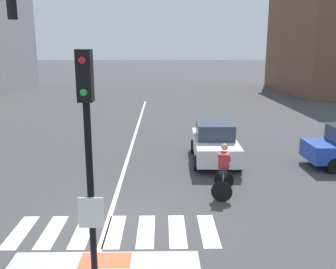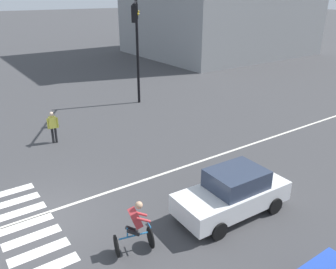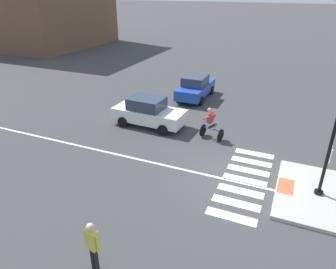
% 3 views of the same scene
% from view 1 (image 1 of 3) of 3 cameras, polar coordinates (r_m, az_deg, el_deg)
% --- Properties ---
extents(ground_plane, '(300.00, 300.00, 0.00)m').
position_cam_1_polar(ground_plane, '(10.33, -7.99, -13.71)').
color(ground_plane, '#3D3D3F').
extents(tactile_pad_front, '(1.10, 0.60, 0.01)m').
position_cam_1_polar(tactile_pad_front, '(8.59, -9.65, -18.58)').
color(tactile_pad_front, '#DB5B38').
rests_on(tactile_pad_front, traffic_island).
extents(signal_pole, '(0.44, 0.38, 4.48)m').
position_cam_1_polar(signal_pole, '(6.41, -12.12, -3.37)').
color(signal_pole, black).
rests_on(signal_pole, traffic_island).
extents(crosswalk_stripe_a, '(0.44, 1.80, 0.01)m').
position_cam_1_polar(crosswalk_stripe_a, '(10.62, -21.84, -13.77)').
color(crosswalk_stripe_a, silver).
rests_on(crosswalk_stripe_a, ground).
extents(crosswalk_stripe_b, '(0.44, 1.80, 0.01)m').
position_cam_1_polar(crosswalk_stripe_b, '(10.36, -17.49, -14.10)').
color(crosswalk_stripe_b, silver).
rests_on(crosswalk_stripe_b, ground).
extents(crosswalk_stripe_c, '(0.44, 1.80, 0.01)m').
position_cam_1_polar(crosswalk_stripe_c, '(10.17, -12.94, -14.36)').
color(crosswalk_stripe_c, silver).
rests_on(crosswalk_stripe_c, ground).
extents(crosswalk_stripe_d, '(0.44, 1.80, 0.01)m').
position_cam_1_polar(crosswalk_stripe_d, '(10.03, -8.23, -14.54)').
color(crosswalk_stripe_d, silver).
rests_on(crosswalk_stripe_d, ground).
extents(crosswalk_stripe_e, '(0.44, 1.80, 0.01)m').
position_cam_1_polar(crosswalk_stripe_e, '(9.97, -3.41, -14.62)').
color(crosswalk_stripe_e, silver).
rests_on(crosswalk_stripe_e, ground).
extents(crosswalk_stripe_f, '(0.44, 1.80, 0.01)m').
position_cam_1_polar(crosswalk_stripe_f, '(9.96, 1.44, -14.61)').
color(crosswalk_stripe_f, silver).
rests_on(crosswalk_stripe_f, ground).
extents(crosswalk_stripe_g, '(0.44, 1.80, 0.01)m').
position_cam_1_polar(crosswalk_stripe_g, '(10.03, 6.25, -14.49)').
color(crosswalk_stripe_g, silver).
rests_on(crosswalk_stripe_g, ground).
extents(lane_centre_line, '(0.14, 28.00, 0.01)m').
position_cam_1_polar(lane_centre_line, '(19.75, -5.26, -0.52)').
color(lane_centre_line, silver).
rests_on(lane_centre_line, ground).
extents(car_white_eastbound_mid, '(1.95, 4.15, 1.64)m').
position_cam_1_polar(car_white_eastbound_mid, '(15.61, 7.20, -1.19)').
color(car_white_eastbound_mid, white).
rests_on(car_white_eastbound_mid, ground).
extents(cyclist, '(0.89, 1.21, 1.68)m').
position_cam_1_polar(cyclist, '(12.02, 8.57, -5.30)').
color(cyclist, black).
rests_on(cyclist, ground).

